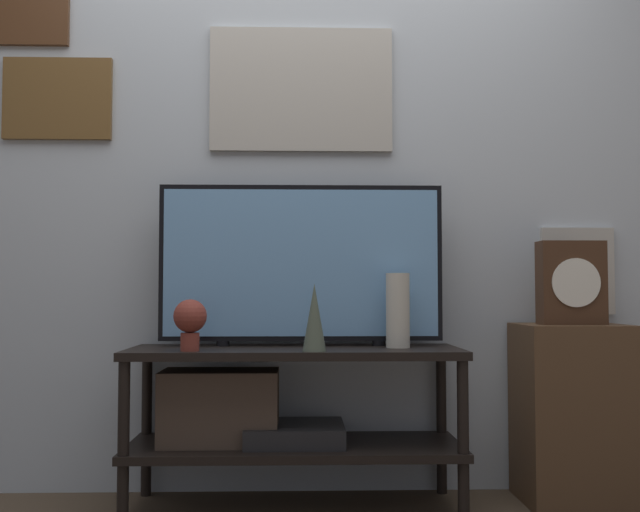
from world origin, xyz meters
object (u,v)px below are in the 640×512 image
(vase_slim_bronze, at_px, (314,317))
(mantel_clock, at_px, (571,283))
(vase_tall_ceramic, at_px, (398,310))
(decorative_bust, at_px, (190,320))
(television, at_px, (301,263))

(vase_slim_bronze, relative_size, mantel_clock, 0.75)
(vase_tall_ceramic, height_order, decorative_bust, vase_tall_ceramic)
(television, height_order, vase_tall_ceramic, television)
(vase_tall_ceramic, distance_m, mantel_clock, 0.67)
(decorative_bust, bearing_deg, mantel_clock, 6.59)
(decorative_bust, bearing_deg, television, 31.41)
(television, relative_size, decorative_bust, 6.01)
(television, distance_m, vase_slim_bronze, 0.34)
(vase_slim_bronze, bearing_deg, decorative_bust, 176.39)
(decorative_bust, distance_m, mantel_clock, 1.43)
(vase_slim_bronze, distance_m, mantel_clock, 1.00)
(television, height_order, vase_slim_bronze, television)
(television, relative_size, vase_slim_bronze, 4.61)
(decorative_bust, height_order, mantel_clock, mantel_clock)
(vase_slim_bronze, bearing_deg, vase_tall_ceramic, 27.58)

